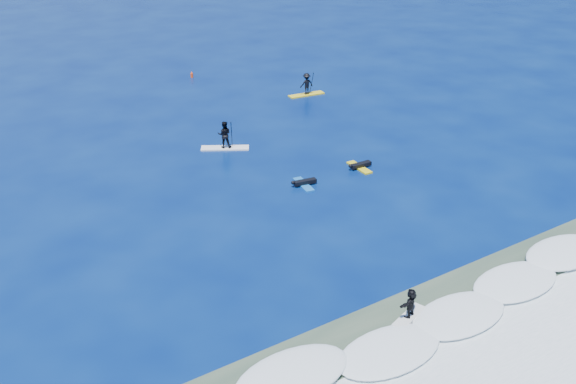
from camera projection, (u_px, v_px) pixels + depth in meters
ground at (305, 225)px, 34.61m from camera, size 160.00×160.00×0.00m
shallow_water at (514, 379)px, 24.08m from camera, size 90.00×13.00×0.01m
breaking_wave at (438, 323)px, 27.09m from camera, size 40.00×6.00×0.30m
whitewater at (493, 364)px, 24.84m from camera, size 34.00×5.00×0.02m
sup_paddler_center at (225, 137)px, 43.66m from camera, size 3.24×2.37×2.30m
sup_paddler_right at (307, 85)px, 54.12m from camera, size 3.22×1.14×2.21m
prone_paddler_near at (360, 166)px, 41.10m from camera, size 1.68×2.13×0.44m
prone_paddler_far at (304, 183)px, 38.86m from camera, size 1.64×2.12×0.43m
wave_surfer at (410, 305)px, 26.89m from camera, size 2.05×1.13×1.44m
marker_buoy at (192, 75)px, 59.00m from camera, size 0.26×0.26×0.61m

